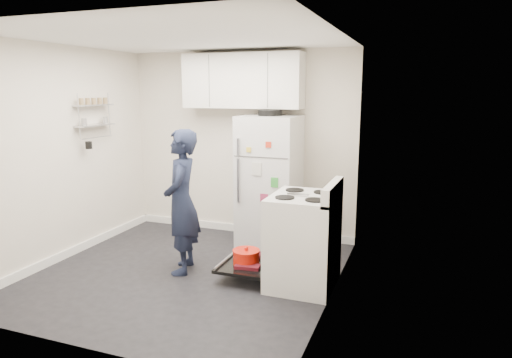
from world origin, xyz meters
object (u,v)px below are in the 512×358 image
at_px(electric_range, 302,241).
at_px(open_oven_door, 248,260).
at_px(refrigerator, 270,181).
at_px(person, 182,202).

bearing_deg(electric_range, open_oven_door, -178.31).
relative_size(electric_range, refrigerator, 0.63).
height_order(open_oven_door, refrigerator, refrigerator).
bearing_deg(open_oven_door, electric_range, 1.69).
distance_m(electric_range, open_oven_door, 0.65).
distance_m(electric_range, refrigerator, 1.37).
bearing_deg(person, open_oven_door, 77.30).
bearing_deg(electric_range, refrigerator, 123.36).
distance_m(open_oven_door, person, 0.96).
xyz_separation_m(open_oven_door, person, (-0.74, -0.08, 0.60)).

